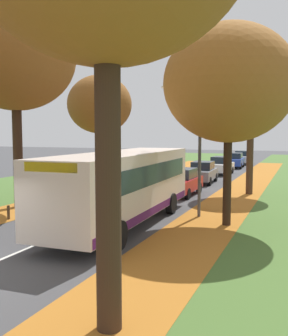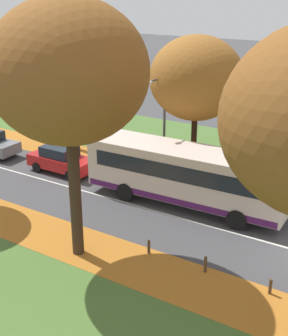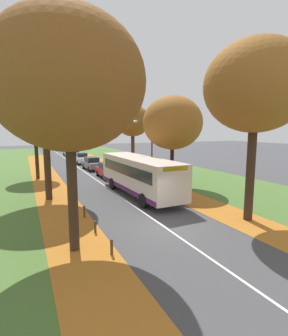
{
  "view_description": "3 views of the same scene",
  "coord_description": "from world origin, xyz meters",
  "px_view_note": "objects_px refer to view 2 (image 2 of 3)",
  "views": [
    {
      "loc": [
        8.25,
        -7.49,
        3.76
      ],
      "look_at": [
        0.58,
        11.46,
        1.94
      ],
      "focal_mm": 42.0,
      "sensor_mm": 36.0,
      "label": 1
    },
    {
      "loc": [
        -18.02,
        -3.02,
        10.43
      ],
      "look_at": [
        0.78,
        8.91,
        1.81
      ],
      "focal_mm": 50.0,
      "sensor_mm": 36.0,
      "label": 2
    },
    {
      "loc": [
        -6.56,
        -11.7,
        5.16
      ],
      "look_at": [
        2.03,
        7.03,
        2.11
      ],
      "focal_mm": 28.0,
      "sensor_mm": 36.0,
      "label": 3
    }
  ],
  "objects_px": {
    "tree_right_mid": "(72,59)",
    "streetlamp_right": "(161,117)",
    "bollard_third": "(205,265)",
    "bus": "(186,173)",
    "tree_right_near": "(196,78)",
    "bollard_second": "(270,287)",
    "tree_left_near": "(68,72)",
    "car_red_lead": "(61,160)",
    "bollard_fourth": "(149,247)"
  },
  "relations": [
    {
      "from": "bollard_third",
      "to": "streetlamp_right",
      "type": "xyz_separation_m",
      "value": [
        7.22,
        6.28,
        3.4
      ]
    },
    {
      "from": "tree_left_near",
      "to": "bollard_fourth",
      "type": "height_order",
      "value": "tree_left_near"
    },
    {
      "from": "tree_right_near",
      "to": "bollard_second",
      "type": "relative_size",
      "value": 13.09
    },
    {
      "from": "bus",
      "to": "car_red_lead",
      "type": "xyz_separation_m",
      "value": [
        -0.04,
        8.35,
        -0.89
      ]
    },
    {
      "from": "bollard_second",
      "to": "car_red_lead",
      "type": "relative_size",
      "value": 0.15
    },
    {
      "from": "tree_right_mid",
      "to": "car_red_lead",
      "type": "distance_m",
      "value": 6.8
    },
    {
      "from": "tree_right_mid",
      "to": "streetlamp_right",
      "type": "height_order",
      "value": "tree_right_mid"
    },
    {
      "from": "tree_left_near",
      "to": "bus",
      "type": "relative_size",
      "value": 0.98
    },
    {
      "from": "tree_left_near",
      "to": "bollard_second",
      "type": "distance_m",
      "value": 10.69
    },
    {
      "from": "bollard_second",
      "to": "bollard_third",
      "type": "bearing_deg",
      "value": 89.98
    },
    {
      "from": "bollard_second",
      "to": "streetlamp_right",
      "type": "relative_size",
      "value": 0.1
    },
    {
      "from": "bollard_fourth",
      "to": "streetlamp_right",
      "type": "distance_m",
      "value": 8.82
    },
    {
      "from": "tree_left_near",
      "to": "bollard_fourth",
      "type": "xyz_separation_m",
      "value": [
        1.52,
        -2.54,
        -7.24
      ]
    },
    {
      "from": "tree_left_near",
      "to": "streetlamp_right",
      "type": "xyz_separation_m",
      "value": [
        8.76,
        1.15,
        -3.81
      ]
    },
    {
      "from": "streetlamp_right",
      "to": "bollard_fourth",
      "type": "bearing_deg",
      "value": -152.98
    },
    {
      "from": "car_red_lead",
      "to": "tree_left_near",
      "type": "bearing_deg",
      "value": -134.17
    },
    {
      "from": "bus",
      "to": "bollard_fourth",
      "type": "bearing_deg",
      "value": -169.37
    },
    {
      "from": "bollard_third",
      "to": "bollard_second",
      "type": "bearing_deg",
      "value": -90.02
    },
    {
      "from": "tree_left_near",
      "to": "bus",
      "type": "xyz_separation_m",
      "value": [
        6.61,
        -1.59,
        -5.84
      ]
    },
    {
      "from": "tree_right_near",
      "to": "streetlamp_right",
      "type": "xyz_separation_m",
      "value": [
        -1.78,
        1.17,
        -1.98
      ]
    },
    {
      "from": "bollard_second",
      "to": "streetlamp_right",
      "type": "bearing_deg",
      "value": 50.84
    },
    {
      "from": "tree_left_near",
      "to": "bus",
      "type": "height_order",
      "value": "tree_left_near"
    },
    {
      "from": "tree_right_mid",
      "to": "streetlamp_right",
      "type": "relative_size",
      "value": 1.33
    },
    {
      "from": "tree_right_near",
      "to": "bollard_third",
      "type": "xyz_separation_m",
      "value": [
        -9.0,
        -5.11,
        -5.38
      ]
    },
    {
      "from": "bollard_third",
      "to": "bus",
      "type": "relative_size",
      "value": 0.07
    },
    {
      "from": "streetlamp_right",
      "to": "car_red_lead",
      "type": "relative_size",
      "value": 1.43
    },
    {
      "from": "bollard_second",
      "to": "car_red_lead",
      "type": "height_order",
      "value": "car_red_lead"
    },
    {
      "from": "tree_left_near",
      "to": "tree_right_mid",
      "type": "relative_size",
      "value": 1.28
    },
    {
      "from": "bollard_second",
      "to": "streetlamp_right",
      "type": "xyz_separation_m",
      "value": [
        7.22,
        8.87,
        3.43
      ]
    },
    {
      "from": "tree_right_near",
      "to": "car_red_lead",
      "type": "bearing_deg",
      "value": 120.26
    },
    {
      "from": "streetlamp_right",
      "to": "car_red_lead",
      "type": "distance_m",
      "value": 6.7
    },
    {
      "from": "tree_right_mid",
      "to": "bus",
      "type": "xyz_separation_m",
      "value": [
        -3.72,
        -10.37,
        -4.41
      ]
    },
    {
      "from": "tree_right_near",
      "to": "bollard_fourth",
      "type": "bearing_deg",
      "value": -164.37
    },
    {
      "from": "car_red_lead",
      "to": "bollard_fourth",
      "type": "bearing_deg",
      "value": -118.48
    },
    {
      "from": "tree_right_near",
      "to": "bollard_second",
      "type": "distance_m",
      "value": 13.02
    },
    {
      "from": "tree_right_near",
      "to": "bus",
      "type": "height_order",
      "value": "tree_right_near"
    },
    {
      "from": "tree_right_mid",
      "to": "bus",
      "type": "bearing_deg",
      "value": -109.76
    },
    {
      "from": "bus",
      "to": "bollard_second",
      "type": "bearing_deg",
      "value": -129.62
    },
    {
      "from": "bollard_fourth",
      "to": "car_red_lead",
      "type": "height_order",
      "value": "car_red_lead"
    },
    {
      "from": "bollard_third",
      "to": "bollard_fourth",
      "type": "distance_m",
      "value": 2.59
    },
    {
      "from": "tree_right_mid",
      "to": "bus",
      "type": "relative_size",
      "value": 0.76
    },
    {
      "from": "bollard_fourth",
      "to": "bus",
      "type": "bearing_deg",
      "value": 10.63
    },
    {
      "from": "tree_left_near",
      "to": "bus",
      "type": "distance_m",
      "value": 8.96
    },
    {
      "from": "streetlamp_right",
      "to": "car_red_lead",
      "type": "bearing_deg",
      "value": 111.23
    },
    {
      "from": "bollard_fourth",
      "to": "streetlamp_right",
      "type": "relative_size",
      "value": 0.1
    },
    {
      "from": "car_red_lead",
      "to": "bollard_third",
      "type": "bearing_deg",
      "value": -112.96
    },
    {
      "from": "streetlamp_right",
      "to": "car_red_lead",
      "type": "height_order",
      "value": "streetlamp_right"
    },
    {
      "from": "bollard_fourth",
      "to": "streetlamp_right",
      "type": "bearing_deg",
      "value": 27.02
    },
    {
      "from": "bus",
      "to": "car_red_lead",
      "type": "height_order",
      "value": "bus"
    },
    {
      "from": "tree_left_near",
      "to": "bollard_third",
      "type": "bearing_deg",
      "value": -73.35
    }
  ]
}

